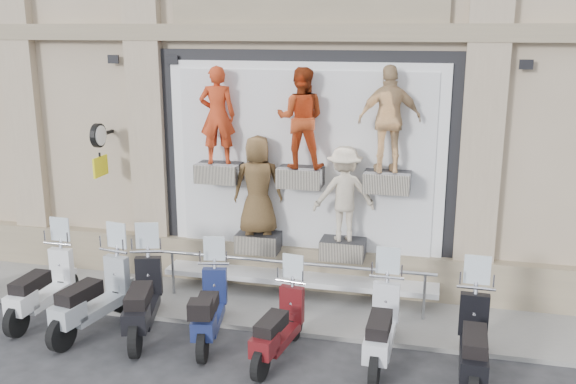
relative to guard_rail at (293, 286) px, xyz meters
name	(u,v)px	position (x,y,z in m)	size (l,w,h in m)	color
ground	(263,365)	(0.00, -2.00, -0.47)	(90.00, 90.00, 0.00)	#29292C
sidewalk	(294,305)	(0.00, 0.10, -0.43)	(16.00, 2.20, 0.08)	gray
shop_vitrine	(307,168)	(0.08, 0.73, 1.99)	(5.60, 0.96, 4.30)	black
guard_rail	(293,286)	(0.00, 0.00, 0.00)	(5.06, 0.10, 0.93)	#9EA0A5
clock_sign_bracket	(99,143)	(-3.90, 0.47, 2.34)	(0.10, 0.80, 1.02)	black
scooter_b	(41,274)	(-4.16, -1.33, 0.35)	(0.59, 2.02, 1.64)	silver
scooter_c	(92,283)	(-3.04, -1.57, 0.39)	(0.61, 2.09, 1.70)	#979DA3
scooter_d	(142,285)	(-2.18, -1.48, 0.39)	(0.62, 2.11, 1.71)	black
scooter_e	(209,295)	(-1.04, -1.44, 0.32)	(0.56, 1.92, 1.56)	#16204E
scooter_f	(278,314)	(0.19, -1.76, 0.28)	(0.54, 1.84, 1.49)	#4D0D10
scooter_g	(382,313)	(1.72, -1.51, 0.35)	(0.58, 2.00, 1.62)	silver
scooter_h	(475,328)	(3.04, -1.73, 0.37)	(0.60, 2.06, 1.68)	black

